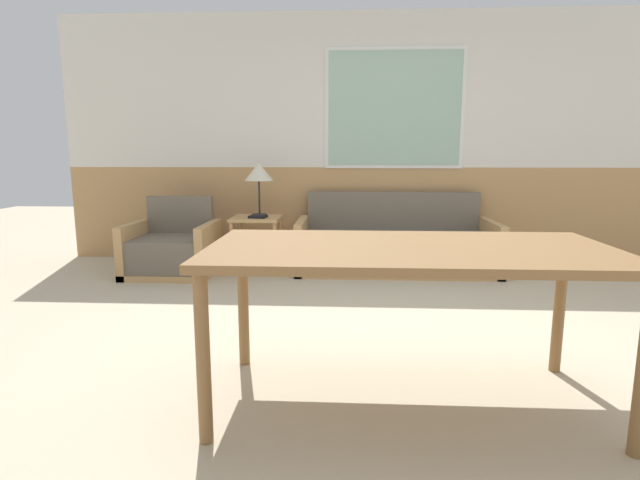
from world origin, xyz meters
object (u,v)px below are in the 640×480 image
at_px(armchair, 173,251).
at_px(side_table, 257,226).
at_px(dining_table, 409,261).
at_px(couch, 395,247).
at_px(table_lamp, 259,173).

bearing_deg(armchair, side_table, 9.97).
bearing_deg(dining_table, side_table, 113.88).
bearing_deg(side_table, couch, 1.86).
xyz_separation_m(couch, side_table, (-1.44, -0.05, 0.22)).
relative_size(couch, side_table, 3.65).
height_order(side_table, dining_table, dining_table).
height_order(side_table, table_lamp, table_lamp).
relative_size(armchair, side_table, 1.52).
xyz_separation_m(couch, dining_table, (-0.21, -2.83, 0.47)).
relative_size(couch, armchair, 2.41).
bearing_deg(dining_table, armchair, 128.96).
bearing_deg(table_lamp, armchair, -157.97).
xyz_separation_m(couch, table_lamp, (-1.42, 0.04, 0.76)).
xyz_separation_m(armchair, side_table, (0.82, 0.25, 0.22)).
height_order(couch, dining_table, couch).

